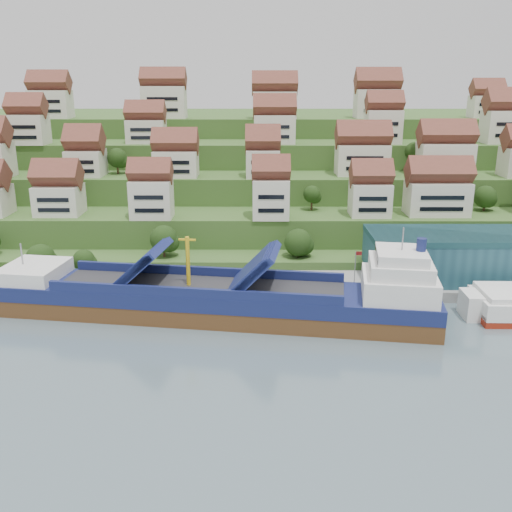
{
  "coord_description": "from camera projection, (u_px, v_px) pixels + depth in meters",
  "views": [
    {
      "loc": [
        -1.5,
        -98.05,
        42.75
      ],
      "look_at": [
        -1.81,
        14.0,
        8.0
      ],
      "focal_mm": 40.0,
      "sensor_mm": 36.0,
      "label": 1
    }
  ],
  "objects": [
    {
      "name": "ground",
      "position": [
        265.0,
        319.0,
        106.31
      ],
      "size": [
        300.0,
        300.0,
        0.0
      ],
      "primitive_type": "plane",
      "color": "slate",
      "rests_on": "ground"
    },
    {
      "name": "quay",
      "position": [
        359.0,
        286.0,
        120.26
      ],
      "size": [
        180.0,
        14.0,
        2.2
      ],
      "primitive_type": "cube",
      "color": "gray",
      "rests_on": "ground"
    },
    {
      "name": "hillside",
      "position": [
        262.0,
        174.0,
        202.06
      ],
      "size": [
        260.0,
        128.0,
        31.0
      ],
      "color": "#2D4C1E",
      "rests_on": "ground"
    },
    {
      "name": "hillside_village",
      "position": [
        274.0,
        148.0,
        157.02
      ],
      "size": [
        156.73,
        62.84,
        29.81
      ],
      "color": "silver",
      "rests_on": "ground"
    },
    {
      "name": "hillside_trees",
      "position": [
        206.0,
        209.0,
        137.69
      ],
      "size": [
        142.99,
        62.86,
        29.4
      ],
      "color": "#213E14",
      "rests_on": "ground"
    },
    {
      "name": "warehouse",
      "position": [
        511.0,
        256.0,
        120.28
      ],
      "size": [
        60.0,
        15.0,
        10.0
      ],
      "primitive_type": "cube",
      "color": "#214C59",
      "rests_on": "quay"
    },
    {
      "name": "flagpole",
      "position": [
        356.0,
        267.0,
        113.78
      ],
      "size": [
        1.28,
        0.16,
        8.0
      ],
      "color": "gray",
      "rests_on": "quay"
    },
    {
      "name": "cargo_ship",
      "position": [
        224.0,
        300.0,
        106.21
      ],
      "size": [
        83.83,
        24.56,
        18.44
      ],
      "rotation": [
        0.0,
        0.0,
        -0.14
      ],
      "color": "#543319",
      "rests_on": "ground"
    }
  ]
}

